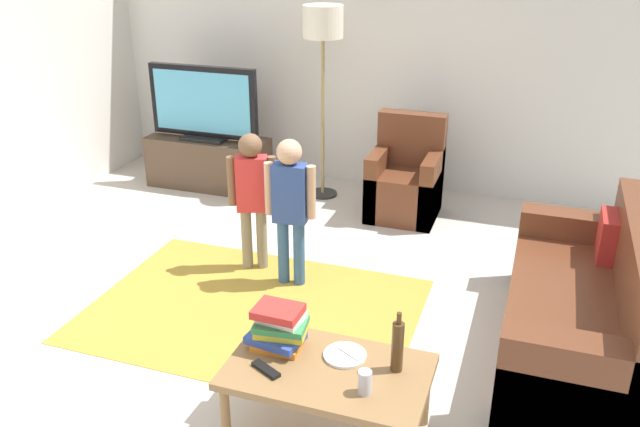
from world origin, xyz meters
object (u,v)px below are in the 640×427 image
(floor_lamp, at_px, (323,33))
(tv_remote, at_px, (266,369))
(tv, at_px, (203,104))
(child_near_tv, at_px, (252,190))
(soda_can, at_px, (365,382))
(child_center, at_px, (290,200))
(armchair, at_px, (406,183))
(couch, at_px, (591,314))
(tv_stand, at_px, (209,163))
(book_stack, at_px, (279,327))
(plate, at_px, (345,355))
(coffee_table, at_px, (328,376))
(bottle, at_px, (398,346))

(floor_lamp, relative_size, tv_remote, 10.47)
(tv, relative_size, child_near_tv, 1.03)
(soda_can, bearing_deg, child_center, 122.29)
(armchair, distance_m, child_center, 1.65)
(armchair, relative_size, floor_lamp, 0.51)
(tv_remote, bearing_deg, tv, 149.35)
(couch, relative_size, soda_can, 15.00)
(tv_stand, distance_m, armchair, 2.00)
(floor_lamp, height_order, book_stack, floor_lamp)
(floor_lamp, relative_size, book_stack, 5.66)
(tv_stand, bearing_deg, tv_remote, -57.63)
(child_center, bearing_deg, plate, -58.28)
(book_stack, distance_m, soda_can, 0.56)
(couch, bearing_deg, soda_can, -128.92)
(child_center, bearing_deg, tv_remote, -72.89)
(coffee_table, distance_m, bottle, 0.38)
(bottle, relative_size, plate, 1.48)
(child_center, height_order, tv_remote, child_center)
(armchair, xyz_separation_m, soda_can, (0.47, -3.07, 0.18))
(coffee_table, height_order, tv_remote, tv_remote)
(tv, distance_m, child_near_tv, 1.82)
(couch, bearing_deg, bottle, -131.33)
(child_center, height_order, soda_can, child_center)
(plate, bearing_deg, couch, 40.97)
(tv, distance_m, child_center, 2.15)
(tv_stand, xyz_separation_m, bottle, (2.57, -2.88, 0.31))
(coffee_table, xyz_separation_m, book_stack, (-0.30, 0.10, 0.16))
(couch, bearing_deg, tv, 153.05)
(bottle, bearing_deg, soda_can, -114.44)
(book_stack, bearing_deg, bottle, 0.24)
(floor_lamp, height_order, tv_remote, floor_lamp)
(armchair, relative_size, child_near_tv, 0.84)
(tv_stand, bearing_deg, coffee_table, -53.01)
(tv, relative_size, bottle, 3.38)
(book_stack, bearing_deg, tv_stand, 124.04)
(floor_lamp, distance_m, child_center, 1.96)
(book_stack, relative_size, soda_can, 2.62)
(bottle, height_order, soda_can, bottle)
(plate, bearing_deg, armchair, 96.00)
(couch, bearing_deg, plate, -139.03)
(floor_lamp, bearing_deg, child_center, -78.62)
(floor_lamp, height_order, child_near_tv, floor_lamp)
(book_stack, bearing_deg, child_center, 109.03)
(tv_stand, relative_size, tv, 1.09)
(tv, height_order, child_near_tv, tv)
(floor_lamp, bearing_deg, tv_stand, -172.46)
(book_stack, distance_m, tv_remote, 0.24)
(tv, bearing_deg, tv_remote, -57.45)
(armchair, bearing_deg, child_center, -108.46)
(tv_stand, xyz_separation_m, tv, (-0.00, -0.02, 0.60))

